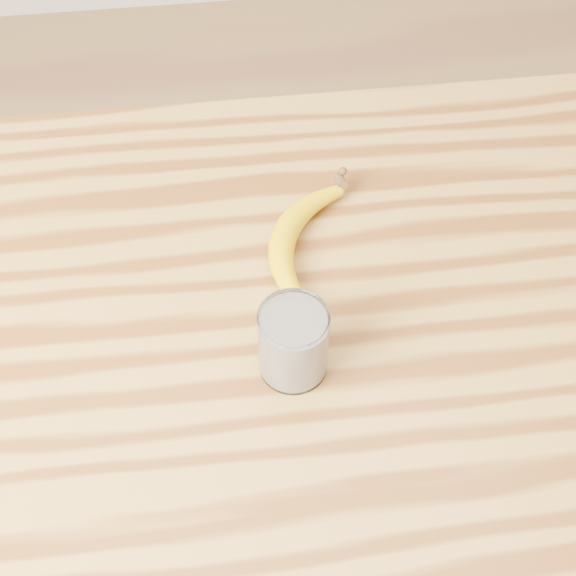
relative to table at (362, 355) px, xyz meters
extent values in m
plane|color=olive|center=(0.00, 0.00, -0.77)|extent=(4.00, 4.00, 0.00)
cube|color=olive|center=(0.00, 0.00, 0.11)|extent=(1.20, 0.80, 0.04)
cylinder|color=brown|center=(-0.54, 0.34, -0.34)|extent=(0.06, 0.06, 0.86)
cylinder|color=white|center=(-0.11, -0.08, 0.18)|extent=(0.08, 0.08, 0.10)
torus|color=white|center=(-0.11, -0.08, 0.23)|extent=(0.08, 0.08, 0.00)
cylinder|color=white|center=(-0.11, -0.08, 0.18)|extent=(0.08, 0.08, 0.09)
camera|label=1|loc=(-0.17, -0.57, 0.95)|focal=50.00mm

